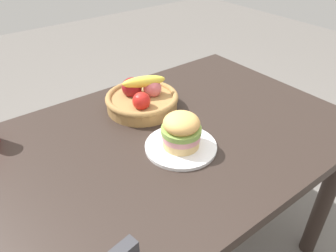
{
  "coord_description": "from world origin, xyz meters",
  "views": [
    {
      "loc": [
        -0.55,
        -0.75,
        1.42
      ],
      "look_at": [
        0.01,
        -0.03,
        0.81
      ],
      "focal_mm": 34.67,
      "sensor_mm": 36.0,
      "label": 1
    }
  ],
  "objects": [
    {
      "name": "dining_table",
      "position": [
        0.0,
        0.0,
        0.65
      ],
      "size": [
        1.4,
        0.9,
        0.75
      ],
      "color": "#2D231E",
      "rests_on": "ground_plane"
    },
    {
      "name": "plate",
      "position": [
        0.01,
        -0.09,
        0.76
      ],
      "size": [
        0.24,
        0.24,
        0.01
      ],
      "primitive_type": "cylinder",
      "color": "white",
      "rests_on": "dining_table"
    },
    {
      "name": "sandwich",
      "position": [
        0.01,
        -0.09,
        0.82
      ],
      "size": [
        0.13,
        0.13,
        0.12
      ],
      "color": "#E5BC75",
      "rests_on": "plate"
    },
    {
      "name": "fruit_basket",
      "position": [
        0.06,
        0.21,
        0.79
      ],
      "size": [
        0.29,
        0.29,
        0.13
      ],
      "color": "#9E7542",
      "rests_on": "dining_table"
    }
  ]
}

